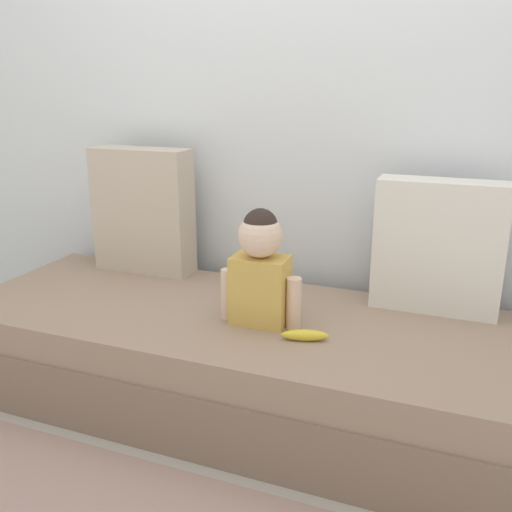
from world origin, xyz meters
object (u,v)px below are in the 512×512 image
Objects in this scene: throw_pillow_left at (143,211)px; banana at (305,335)px; couch at (248,360)px; toddler at (260,267)px; throw_pillow_right at (438,247)px.

banana is (0.96, -0.48, -0.28)m from throw_pillow_left.
banana is at bearing -26.05° from couch.
throw_pillow_left is 3.48× the size of banana.
toddler reaches higher than couch.
throw_pillow_right is at bearing 0.00° from throw_pillow_left.
couch is 0.89m from throw_pillow_right.
couch is at bearing 145.96° from toddler.
toddler is at bearing -27.45° from throw_pillow_left.
throw_pillow_left is 1.12× the size of throw_pillow_right.
throw_pillow_right is 3.10× the size of banana.
throw_pillow_right is (0.68, 0.34, 0.46)m from couch.
throw_pillow_right is 0.72m from toddler.
banana is (0.28, -0.14, 0.22)m from couch.
toddler is 2.64× the size of banana.
toddler is (-0.60, -0.39, -0.04)m from throw_pillow_right.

